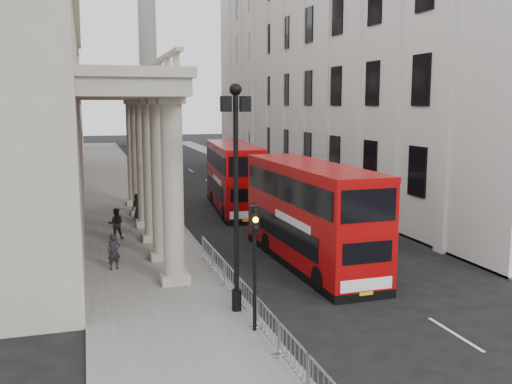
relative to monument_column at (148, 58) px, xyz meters
name	(u,v)px	position (x,y,z in m)	size (l,w,h in m)	color
ground	(289,356)	(-6.00, -92.00, -15.98)	(260.00, 260.00, 0.00)	black
sidewalk_west	(124,202)	(-9.00, -62.00, -15.92)	(6.00, 140.00, 0.12)	slate
sidewalk_east	(317,192)	(7.50, -62.00, -15.92)	(3.00, 140.00, 0.12)	slate
kerb	(161,200)	(-6.05, -62.00, -15.91)	(0.20, 140.00, 0.14)	slate
brick_building	(33,71)	(-16.50, -44.00, -4.98)	(9.00, 32.00, 22.00)	brown
west_building_far	(51,89)	(-16.50, -12.00, -5.98)	(9.00, 30.00, 20.00)	gray
east_building	(336,49)	(10.00, -60.00, -3.48)	(8.00, 55.00, 25.00)	silver
monument_column	(148,58)	(0.00, 0.00, 0.00)	(8.00, 8.00, 54.20)	#60605E
lamp_post_south	(236,183)	(-6.60, -88.00, -11.07)	(1.05, 0.44, 8.32)	black
lamp_post_mid	(171,149)	(-6.60, -72.00, -11.07)	(1.05, 0.44, 8.32)	black
lamp_post_north	(145,136)	(-6.60, -56.00, -11.07)	(1.05, 0.44, 8.32)	black
traffic_light	(255,245)	(-6.50, -90.02, -12.88)	(0.28, 0.33, 4.30)	black
crowd_barriers	(257,312)	(-6.35, -89.78, -15.31)	(0.50, 18.75, 1.10)	gray
bus_near	(310,212)	(-1.52, -82.60, -13.42)	(2.99, 11.42, 4.91)	#9E0708
bus_far	(233,176)	(-1.45, -67.65, -13.45)	(3.79, 11.42, 4.84)	#9B0707
pedestrian_a	(114,252)	(-10.67, -81.24, -15.02)	(0.62, 0.40, 1.69)	black
pedestrian_b	(116,224)	(-10.26, -75.08, -14.97)	(0.86, 0.67, 1.78)	black
pedestrian_c	(138,206)	(-8.55, -69.91, -14.96)	(0.88, 0.57, 1.79)	black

